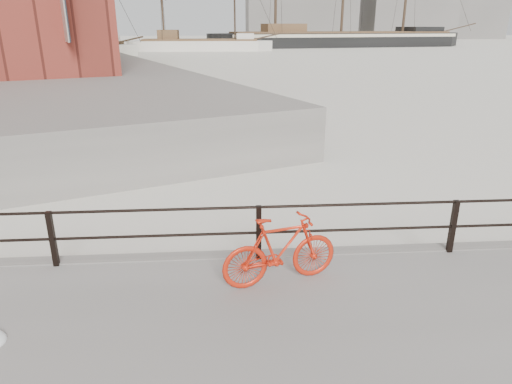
# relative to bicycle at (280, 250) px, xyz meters

# --- Properties ---
(ground) EXTENTS (400.00, 400.00, 0.00)m
(ground) POSITION_rel_bicycle_xyz_m (3.22, 0.97, -0.92)
(ground) COLOR white
(ground) RESTS_ON ground
(guardrail) EXTENTS (28.00, 0.10, 1.00)m
(guardrail) POSITION_rel_bicycle_xyz_m (3.22, 0.82, -0.07)
(guardrail) COLOR black
(guardrail) RESTS_ON promenade
(bicycle) EXTENTS (1.91, 0.77, 1.15)m
(bicycle) POSITION_rel_bicycle_xyz_m (0.00, 0.00, 0.00)
(bicycle) COLOR red
(bicycle) RESTS_ON promenade
(barque_black) EXTENTS (64.97, 31.35, 35.10)m
(barque_black) POSITION_rel_bicycle_xyz_m (23.87, 91.35, -0.92)
(barque_black) COLOR black
(barque_black) RESTS_ON ground
(schooner_mid) EXTENTS (27.30, 11.85, 19.69)m
(schooner_mid) POSITION_rel_bicycle_xyz_m (-4.51, 78.12, -0.92)
(schooner_mid) COLOR beige
(schooner_mid) RESTS_ON ground
(schooner_left) EXTENTS (25.63, 14.11, 18.54)m
(schooner_left) POSITION_rel_bicycle_xyz_m (-24.74, 66.95, -0.92)
(schooner_left) COLOR silver
(schooner_left) RESTS_ON ground
(industrial_west) EXTENTS (32.00, 18.00, 18.00)m
(industrial_west) POSITION_rel_bicycle_xyz_m (23.22, 140.97, 8.08)
(industrial_west) COLOR gray
(industrial_west) RESTS_ON ground
(industrial_east) EXTENTS (20.00, 16.00, 14.00)m
(industrial_east) POSITION_rel_bicycle_xyz_m (81.22, 150.97, 6.08)
(industrial_east) COLOR gray
(industrial_east) RESTS_ON ground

